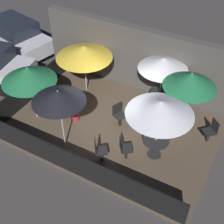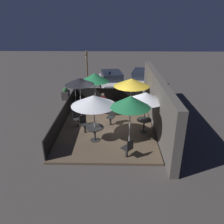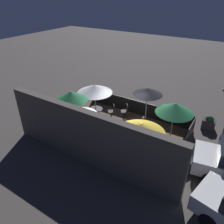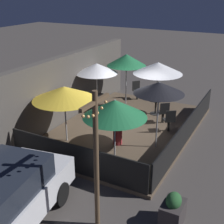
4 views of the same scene
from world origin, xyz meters
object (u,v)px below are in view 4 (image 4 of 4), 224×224
(dining_table_0, at_px, (156,102))
(patio_chair_0, at_px, (169,120))
(patio_umbrella_1, at_px, (97,68))
(patron_0, at_px, (118,128))
(patio_umbrella_2, at_px, (126,60))
(dining_table_1, at_px, (97,99))
(patio_umbrella_4, at_px, (115,109))
(patio_chair_1, at_px, (137,90))
(light_post, at_px, (96,156))
(patio_chair_3, at_px, (123,113))
(patio_chair_2, at_px, (164,112))
(patio_umbrella_3, at_px, (64,93))
(patio_umbrella_0, at_px, (158,68))
(patio_umbrella_5, at_px, (159,88))
(planter_box, at_px, (173,211))
(parked_car_0, at_px, (2,201))

(dining_table_0, xyz_separation_m, patio_chair_0, (-1.49, -1.12, -0.07))
(patio_umbrella_1, height_order, patron_0, patio_umbrella_1)
(dining_table_0, bearing_deg, patio_umbrella_2, 77.24)
(dining_table_1, bearing_deg, patron_0, -136.92)
(patio_umbrella_4, height_order, patio_chair_1, patio_umbrella_4)
(dining_table_1, xyz_separation_m, light_post, (-6.26, -3.70, 1.26))
(dining_table_1, bearing_deg, patio_chair_3, -116.60)
(patio_chair_3, bearing_deg, patron_0, -137.96)
(patio_chair_1, relative_size, patio_chair_2, 0.97)
(patio_umbrella_3, bearing_deg, patio_umbrella_0, -26.50)
(patio_umbrella_3, height_order, light_post, light_post)
(patio_chair_3, bearing_deg, patio_umbrella_4, -135.87)
(patio_chair_2, xyz_separation_m, light_post, (-6.33, -0.56, 1.33))
(patio_umbrella_4, relative_size, patio_umbrella_5, 0.93)
(dining_table_1, height_order, patron_0, patron_0)
(patio_umbrella_0, xyz_separation_m, patio_umbrella_4, (-4.72, -0.41, -0.13))
(patio_umbrella_5, xyz_separation_m, planter_box, (-3.35, -1.69, -1.91))
(patio_umbrella_2, height_order, planter_box, patio_umbrella_2)
(patio_umbrella_5, height_order, planter_box, patio_umbrella_5)
(patio_umbrella_2, bearing_deg, patio_chair_0, -123.95)
(dining_table_1, xyz_separation_m, patio_chair_1, (2.32, -0.94, -0.09))
(patio_umbrella_0, height_order, patron_0, patio_umbrella_0)
(patio_umbrella_3, distance_m, patio_chair_2, 4.32)
(patio_umbrella_4, height_order, patio_umbrella_5, patio_umbrella_5)
(patio_umbrella_5, distance_m, patio_chair_1, 5.36)
(patio_chair_1, height_order, parked_car_0, parked_car_0)
(dining_table_0, relative_size, dining_table_1, 1.16)
(patio_umbrella_0, distance_m, patio_umbrella_2, 1.70)
(patio_umbrella_5, distance_m, patio_chair_0, 2.19)
(patio_chair_0, bearing_deg, patio_umbrella_3, 91.89)
(patio_umbrella_1, bearing_deg, patio_umbrella_4, -142.91)
(light_post, bearing_deg, patio_umbrella_2, 20.84)
(patio_chair_2, relative_size, parked_car_0, 0.21)
(patio_umbrella_3, xyz_separation_m, light_post, (-3.17, -3.19, -0.01))
(planter_box, bearing_deg, light_post, 119.52)
(dining_table_1, distance_m, patio_chair_3, 1.96)
(light_post, xyz_separation_m, parked_car_0, (-1.18, 1.85, -1.11))
(patio_chair_1, bearing_deg, patron_0, -31.37)
(dining_table_1, height_order, patio_chair_3, patio_chair_3)
(patio_chair_2, bearing_deg, patio_umbrella_5, 154.39)
(patio_chair_3, bearing_deg, dining_table_1, 86.28)
(planter_box, bearing_deg, patio_umbrella_3, 64.59)
(parked_car_0, bearing_deg, patio_chair_2, -19.09)
(patio_umbrella_0, relative_size, patio_umbrella_5, 0.98)
(dining_table_1, distance_m, patio_chair_0, 3.66)
(dining_table_0, distance_m, patio_chair_2, 1.04)
(patio_umbrella_1, bearing_deg, planter_box, -135.40)
(patio_umbrella_3, height_order, dining_table_0, patio_umbrella_3)
(patio_umbrella_3, distance_m, dining_table_1, 3.38)
(patio_chair_3, height_order, planter_box, patio_chair_3)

